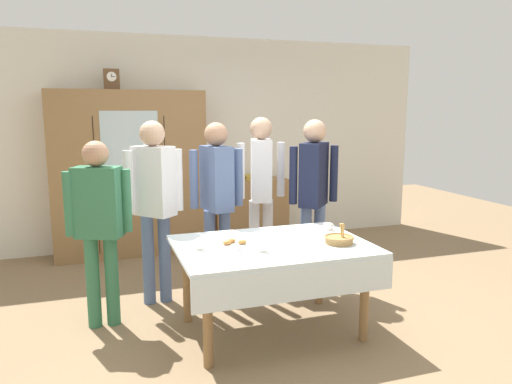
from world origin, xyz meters
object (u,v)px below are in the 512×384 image
tea_cup_center (262,249)px  person_near_right_end (154,194)px  bookshelf_low (250,211)px  book_stack (250,177)px  wall_cabinet (130,174)px  tea_cup_near_right (199,246)px  tea_cup_back_edge (328,227)px  spoon_mid_left (256,238)px  mantel_clock (112,79)px  dining_table (273,257)px  bread_basket (339,239)px  pastry_plate (234,244)px  person_beside_shelf (261,181)px  person_by_cabinet (99,217)px  spoon_center (208,236)px  person_behind_table_right (217,190)px  person_behind_table_left (314,186)px

tea_cup_center → person_near_right_end: (-0.65, 1.09, 0.27)m
bookshelf_low → book_stack: size_ratio=4.39×
wall_cabinet → tea_cup_near_right: (0.31, -2.54, -0.24)m
tea_cup_back_edge → spoon_mid_left: size_ratio=1.09×
mantel_clock → dining_table: bearing=-67.7°
book_stack → bread_basket: bearing=-93.1°
tea_cup_back_edge → pastry_plate: (-0.92, -0.21, -0.01)m
pastry_plate → person_beside_shelf: person_beside_shelf is taller
mantel_clock → person_by_cabinet: size_ratio=0.16×
tea_cup_back_edge → person_beside_shelf: bearing=106.1°
bookshelf_low → spoon_center: bookshelf_low is taller
mantel_clock → book_stack: size_ratio=1.06×
wall_cabinet → bookshelf_low: wall_cabinet is taller
tea_cup_center → bread_basket: 0.66m
dining_table → wall_cabinet: wall_cabinet is taller
person_behind_table_right → bookshelf_low: bearing=62.1°
mantel_clock → person_near_right_end: (0.26, -1.66, -1.10)m
person_beside_shelf → pastry_plate: bearing=-117.9°
dining_table → person_behind_table_left: 1.21m
dining_table → mantel_clock: (-1.06, 2.59, 1.50)m
spoon_mid_left → person_behind_table_right: size_ratio=0.07×
book_stack → pastry_plate: (-0.96, -2.57, -0.14)m
person_by_cabinet → person_beside_shelf: bearing=23.0°
tea_cup_near_right → person_behind_table_right: (0.38, 0.98, 0.25)m
bread_basket → spoon_center: bearing=150.7°
pastry_plate → person_near_right_end: size_ratio=0.17×
tea_cup_back_edge → mantel_clock: bearing=126.0°
mantel_clock → tea_cup_near_right: bearing=-79.4°
wall_cabinet → spoon_mid_left: bearing=-70.4°
bookshelf_low → mantel_clock: bearing=-178.3°
bookshelf_low → tea_cup_center: size_ratio=7.68×
tea_cup_near_right → person_behind_table_right: size_ratio=0.08×
mantel_clock → tea_cup_center: (0.91, -2.75, -1.37)m
dining_table → pastry_plate: (-0.30, 0.07, 0.11)m
bread_basket → pastry_plate: bearing=166.4°
person_behind_table_left → person_behind_table_right: size_ratio=1.01×
spoon_center → person_beside_shelf: 1.19m
spoon_center → spoon_mid_left: same height
tea_cup_back_edge → tea_cup_center: size_ratio=1.00×
person_near_right_end → person_by_cabinet: (-0.49, -0.35, -0.10)m
spoon_mid_left → person_near_right_end: bearing=136.9°
person_beside_shelf → tea_cup_back_edge: bearing=-73.9°
wall_cabinet → tea_cup_back_edge: size_ratio=15.45×
person_behind_table_right → person_behind_table_left: bearing=-9.1°
bookshelf_low → person_near_right_end: bearing=-130.5°
bread_basket → mantel_clock: bearing=120.0°
dining_table → tea_cup_near_right: size_ratio=11.64×
mantel_clock → pastry_plate: size_ratio=0.86×
person_behind_table_right → wall_cabinet: bearing=114.0°
person_near_right_end → tea_cup_center: bearing=-59.1°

